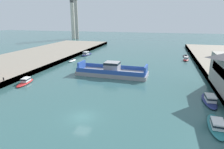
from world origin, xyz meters
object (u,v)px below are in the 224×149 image
Objects in this scene: smokestack_distant_b at (76,17)px; moored_boat_mid_right at (25,81)px; moored_boat_upstream_a at (186,59)px; moored_boat_mid_left at (186,56)px; smokestack_distant_a at (73,18)px; moored_boat_near_left at (217,125)px; moored_boat_far_right at (72,61)px; moored_boat_near_right at (210,100)px; moored_boat_far_left at (86,54)px; chain_ferry at (112,71)px.

moored_boat_mid_right is at bearing -71.62° from smokestack_distant_b.
moored_boat_upstream_a is at bearing -40.29° from smokestack_distant_b.
smokestack_distant_a is at bearing 143.94° from moored_boat_mid_left.
moored_boat_upstream_a reaches higher than moored_boat_near_left.
moored_boat_near_left is at bearing -41.60° from moored_boat_far_right.
moored_boat_far_left is (-40.82, 39.34, -0.01)m from moored_boat_near_right.
moored_boat_near_right is 47.05m from moored_boat_mid_left.
moored_boat_near_right is at bearing 85.23° from moored_boat_near_left.
chain_ferry is at bearing -36.00° from moored_boat_far_right.
moored_boat_upstream_a is at bearing 44.13° from moored_boat_mid_right.
moored_boat_far_left is at bearing 125.08° from chain_ferry.
smokestack_distant_b reaches higher than moored_boat_mid_left.
moored_boat_upstream_a reaches higher than moored_boat_mid_left.
smokestack_distant_b is at bearing 108.38° from moored_boat_mid_right.
moored_boat_near_right reaches higher than moored_boat_far_right.
moored_boat_near_right reaches higher than moored_boat_near_left.
moored_boat_near_right is at bearing -53.80° from smokestack_distant_b.
moored_boat_mid_right is at bearing -89.55° from moored_boat_far_left.
smokestack_distant_a is at bearing 115.73° from moored_boat_far_right.
smokestack_distant_b is (-33.37, 100.45, 15.40)m from moored_boat_mid_right.
moored_boat_mid_left is 45.73m from moored_boat_far_right.
smokestack_distant_a reaches higher than moored_boat_upstream_a.
chain_ferry reaches higher than moored_boat_far_right.
moored_boat_near_right reaches higher than moored_boat_mid_left.
moored_boat_near_left reaches higher than moored_boat_mid_left.
moored_boat_near_left is at bearing -50.48° from moored_boat_far_left.
moored_boat_near_left is at bearing -13.73° from moored_boat_mid_right.
smokestack_distant_a is at bearing 121.63° from chain_ferry.
moored_boat_mid_right is 26.03m from moored_boat_far_right.
moored_boat_far_right is (-40.86, -20.53, 0.06)m from moored_boat_mid_left.
chain_ferry is at bearing 34.10° from moored_boat_mid_right.
moored_boat_mid_left is 0.98× the size of moored_boat_mid_right.
moored_boat_mid_left is 61.61m from moored_boat_mid_right.
moored_boat_far_left is 0.27× the size of smokestack_distant_b.
smokestack_distant_a is at bearing 140.03° from moored_boat_upstream_a.
moored_boat_near_left is 56.27m from moored_boat_mid_left.
moored_boat_near_left is 1.00× the size of moored_boat_near_right.
smokestack_distant_b is (4.47, -3.04, 0.62)m from smokestack_distant_a.
moored_boat_near_right is 1.43× the size of moored_boat_upstream_a.
moored_boat_mid_right is (-40.51, 0.49, -0.10)m from moored_boat_near_right.
chain_ferry reaches higher than moored_boat_far_left.
moored_boat_mid_left is at bearing 26.68° from moored_boat_far_right.
moored_boat_near_left is 1.16× the size of moored_boat_mid_left.
moored_boat_mid_left is 41.39m from moored_boat_far_left.
moored_boat_mid_left is at bearing 90.20° from moored_boat_near_right.
moored_boat_upstream_a is (-0.66, -8.05, 0.33)m from moored_boat_mid_left.
chain_ferry is 2.88× the size of moored_boat_mid_right.
moored_boat_mid_left is 92.66m from smokestack_distant_b.
moored_boat_near_left is at bearing -89.94° from moored_boat_upstream_a.
moored_boat_far_left is at bearing -169.26° from moored_boat_mid_left.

